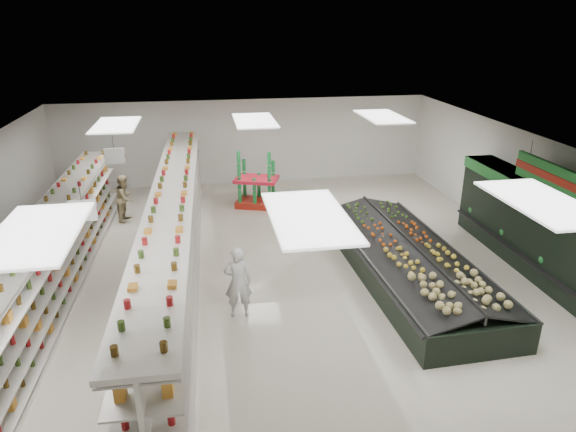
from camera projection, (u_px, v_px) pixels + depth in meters
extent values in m
plane|color=beige|center=(274.00, 277.00, 12.79)|extent=(16.00, 16.00, 0.00)
cube|color=white|center=(273.00, 152.00, 11.63)|extent=(14.00, 16.00, 0.02)
cube|color=white|center=(245.00, 142.00, 19.56)|extent=(14.00, 0.02, 3.20)
cube|color=white|center=(541.00, 201.00, 13.29)|extent=(0.02, 16.00, 3.20)
cube|color=black|center=(559.00, 243.00, 12.02)|extent=(0.80, 8.00, 2.20)
cube|color=#217D2E|center=(567.00, 205.00, 11.67)|extent=(0.85, 8.00, 0.30)
cube|color=black|center=(545.00, 265.00, 12.18)|extent=(0.55, 7.80, 0.15)
cube|color=beige|center=(556.00, 234.00, 11.91)|extent=(0.45, 7.70, 0.03)
cube|color=beige|center=(558.00, 222.00, 11.80)|extent=(0.45, 7.70, 0.03)
cube|color=white|center=(83.00, 211.00, 9.37)|extent=(0.50, 0.06, 0.40)
cube|color=#A01E12|center=(83.00, 211.00, 9.37)|extent=(0.52, 0.02, 0.12)
cylinder|color=black|center=(80.00, 195.00, 9.26)|extent=(0.01, 0.01, 0.50)
cube|color=white|center=(115.00, 156.00, 13.04)|extent=(0.50, 0.06, 0.40)
cube|color=#A01E12|center=(115.00, 156.00, 13.04)|extent=(0.52, 0.02, 0.12)
cylinder|color=black|center=(113.00, 144.00, 12.93)|extent=(0.01, 0.01, 0.50)
cube|color=#217D2E|center=(561.00, 181.00, 11.41)|extent=(0.10, 3.20, 0.60)
cube|color=#A01E12|center=(558.00, 181.00, 11.40)|extent=(0.03, 3.20, 0.18)
cylinder|color=black|center=(531.00, 150.00, 12.37)|extent=(0.01, 0.01, 0.50)
cube|color=white|center=(59.00, 297.00, 11.76)|extent=(1.07, 11.69, 0.12)
cube|color=white|center=(52.00, 261.00, 11.42)|extent=(0.25, 11.68, 1.95)
cube|color=white|center=(45.00, 219.00, 11.06)|extent=(1.07, 11.69, 0.08)
cube|color=beige|center=(48.00, 293.00, 11.68)|extent=(0.62, 11.59, 0.03)
cube|color=beige|center=(45.00, 277.00, 11.53)|extent=(0.62, 11.59, 0.03)
cube|color=beige|center=(41.00, 260.00, 11.37)|extent=(0.62, 11.59, 0.03)
cube|color=beige|center=(38.00, 242.00, 11.22)|extent=(0.62, 11.59, 0.03)
cube|color=beige|center=(35.00, 224.00, 11.06)|extent=(0.62, 11.59, 0.03)
cube|color=beige|center=(69.00, 292.00, 11.75)|extent=(0.62, 11.59, 0.03)
cube|color=beige|center=(66.00, 275.00, 11.59)|extent=(0.62, 11.59, 0.03)
cube|color=beige|center=(63.00, 258.00, 11.44)|extent=(0.62, 11.59, 0.03)
cube|color=beige|center=(60.00, 241.00, 11.28)|extent=(0.62, 11.59, 0.03)
cube|color=beige|center=(56.00, 223.00, 11.13)|extent=(0.62, 11.59, 0.03)
cube|color=white|center=(179.00, 277.00, 12.64)|extent=(1.24, 13.25, 0.13)
cube|color=white|center=(176.00, 239.00, 12.27)|extent=(0.32, 13.23, 2.21)
cube|color=white|center=(172.00, 193.00, 11.85)|extent=(1.24, 13.25, 0.09)
cube|color=beige|center=(168.00, 273.00, 12.56)|extent=(0.74, 13.13, 0.03)
cube|color=beige|center=(167.00, 255.00, 12.38)|extent=(0.74, 13.13, 0.03)
cube|color=beige|center=(165.00, 237.00, 12.21)|extent=(0.74, 13.13, 0.03)
cube|color=beige|center=(163.00, 218.00, 12.03)|extent=(0.74, 13.13, 0.03)
cube|color=beige|center=(161.00, 199.00, 11.86)|extent=(0.74, 13.13, 0.03)
cube|color=beige|center=(189.00, 272.00, 12.63)|extent=(0.74, 13.13, 0.03)
cube|color=beige|center=(188.00, 254.00, 12.45)|extent=(0.74, 13.13, 0.03)
cube|color=beige|center=(187.00, 236.00, 12.28)|extent=(0.74, 13.13, 0.03)
cube|color=beige|center=(185.00, 217.00, 12.10)|extent=(0.74, 13.13, 0.03)
cube|color=beige|center=(184.00, 198.00, 11.93)|extent=(0.74, 13.13, 0.03)
cube|color=black|center=(408.00, 265.00, 12.62)|extent=(2.56, 6.89, 0.68)
cube|color=#262626|center=(365.00, 256.00, 12.28)|extent=(0.28, 6.82, 0.06)
cube|color=#262626|center=(452.00, 248.00, 12.70)|extent=(0.28, 6.82, 0.06)
cube|color=black|center=(386.00, 251.00, 12.34)|extent=(1.47, 6.76, 0.35)
cube|color=black|center=(433.00, 247.00, 12.57)|extent=(1.47, 6.76, 0.35)
cube|color=#262626|center=(410.00, 245.00, 12.42)|extent=(0.27, 6.72, 0.24)
cube|color=#A01E12|center=(257.00, 203.00, 17.54)|extent=(1.57, 1.29, 0.23)
cube|color=red|center=(257.00, 179.00, 17.24)|extent=(1.64, 1.36, 0.11)
imported|color=white|center=(238.00, 282.00, 10.87)|extent=(0.61, 0.42, 1.61)
imported|color=tan|center=(125.00, 198.00, 16.09)|extent=(0.62, 0.82, 1.49)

